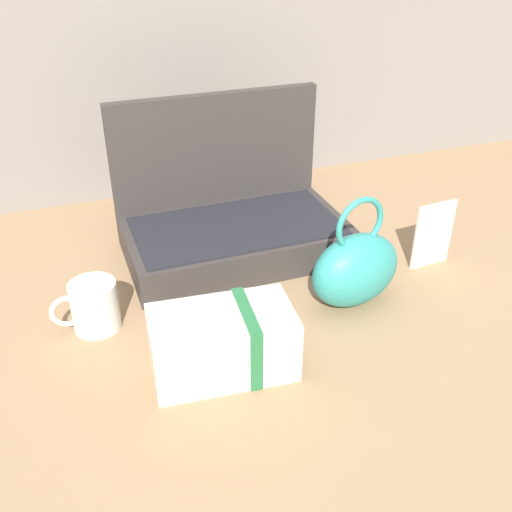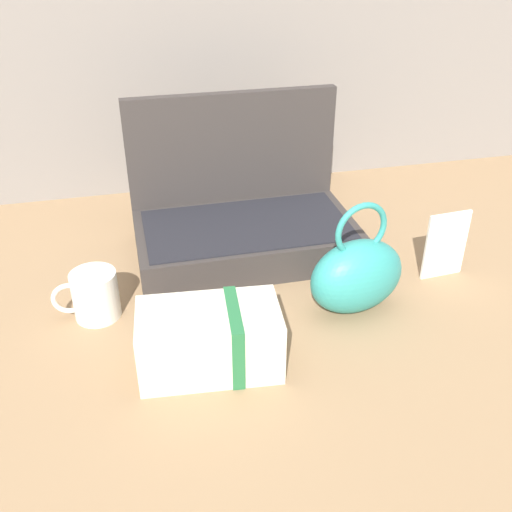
{
  "view_description": "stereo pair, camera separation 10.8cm",
  "coord_description": "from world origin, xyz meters",
  "px_view_note": "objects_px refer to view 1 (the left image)",
  "views": [
    {
      "loc": [
        -0.3,
        -0.89,
        0.66
      ],
      "look_at": [
        0.02,
        -0.02,
        0.1
      ],
      "focal_mm": 41.14,
      "sensor_mm": 36.0,
      "label": 1
    },
    {
      "loc": [
        -0.19,
        -0.92,
        0.66
      ],
      "look_at": [
        0.02,
        -0.02,
        0.1
      ],
      "focal_mm": 41.14,
      "sensor_mm": 36.0,
      "label": 2
    }
  ],
  "objects_px": {
    "cream_toiletry_bag": "(225,342)",
    "info_card_left": "(433,235)",
    "open_suitcase": "(231,218)",
    "coffee_mug": "(93,306)",
    "teal_pouch_handbag": "(355,268)"
  },
  "relations": [
    {
      "from": "cream_toiletry_bag",
      "to": "coffee_mug",
      "type": "distance_m",
      "value": 0.26
    },
    {
      "from": "cream_toiletry_bag",
      "to": "info_card_left",
      "type": "xyz_separation_m",
      "value": [
        0.51,
        0.16,
        0.02
      ]
    },
    {
      "from": "info_card_left",
      "to": "teal_pouch_handbag",
      "type": "bearing_deg",
      "value": -167.02
    },
    {
      "from": "cream_toiletry_bag",
      "to": "open_suitcase",
      "type": "bearing_deg",
      "value": 70.29
    },
    {
      "from": "coffee_mug",
      "to": "open_suitcase",
      "type": "bearing_deg",
      "value": 30.56
    },
    {
      "from": "open_suitcase",
      "to": "cream_toiletry_bag",
      "type": "xyz_separation_m",
      "value": [
        -0.13,
        -0.38,
        -0.02
      ]
    },
    {
      "from": "cream_toiletry_bag",
      "to": "coffee_mug",
      "type": "bearing_deg",
      "value": 134.79
    },
    {
      "from": "teal_pouch_handbag",
      "to": "coffee_mug",
      "type": "bearing_deg",
      "value": 169.07
    },
    {
      "from": "open_suitcase",
      "to": "coffee_mug",
      "type": "height_order",
      "value": "open_suitcase"
    },
    {
      "from": "teal_pouch_handbag",
      "to": "cream_toiletry_bag",
      "type": "height_order",
      "value": "teal_pouch_handbag"
    },
    {
      "from": "open_suitcase",
      "to": "coffee_mug",
      "type": "distance_m",
      "value": 0.37
    },
    {
      "from": "coffee_mug",
      "to": "info_card_left",
      "type": "distance_m",
      "value": 0.69
    },
    {
      "from": "open_suitcase",
      "to": "cream_toiletry_bag",
      "type": "height_order",
      "value": "open_suitcase"
    },
    {
      "from": "open_suitcase",
      "to": "teal_pouch_handbag",
      "type": "xyz_separation_m",
      "value": [
        0.15,
        -0.28,
        0.0
      ]
    },
    {
      "from": "teal_pouch_handbag",
      "to": "cream_toiletry_bag",
      "type": "bearing_deg",
      "value": -161.59
    }
  ]
}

